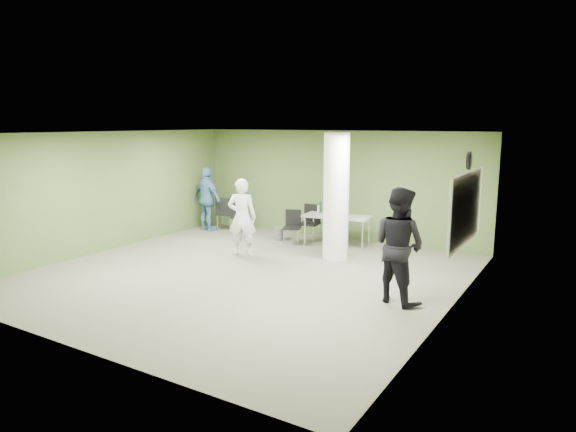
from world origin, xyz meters
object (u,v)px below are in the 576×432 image
Objects in this scene: chair_back_left at (225,211)px; man_blue at (207,199)px; man_black at (399,245)px; folding_table at (336,217)px; woman_white at (242,217)px.

chair_back_left is 0.53× the size of man_blue.
chair_back_left is 0.48× the size of man_black.
chair_back_left is (-3.48, 0.06, -0.17)m from folding_table.
man_black is (2.63, -3.05, 0.26)m from folding_table.
folding_table is 1.79× the size of chair_back_left.
man_blue reaches higher than folding_table.
folding_table is 0.95× the size of man_blue.
man_black is 7.13m from man_blue.
folding_table is 3.91m from man_blue.
woman_white is at bearing 4.07° from man_black.
man_black is at bearing 140.95° from woman_white.
woman_white is 2.99m from man_blue.
man_blue is at bearing -58.11° from woman_white.
woman_white is 4.24m from man_black.
folding_table is 0.86× the size of man_black.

